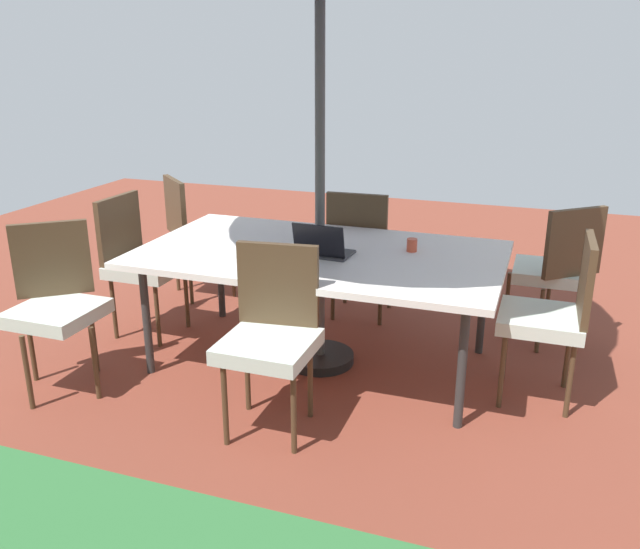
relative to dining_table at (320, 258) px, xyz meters
The scene contains 11 objects.
ground_plane 0.72m from the dining_table, ahead, with size 10.00×10.00×0.02m, color brown.
dining_table is the anchor object (origin of this frame).
chair_west 1.40m from the dining_table, behind, with size 0.47×0.46×0.98m.
chair_southeast 1.61m from the dining_table, 31.75° to the right, with size 0.59×0.59×0.98m.
chair_east 1.36m from the dining_table, ahead, with size 0.47×0.46×0.98m.
chair_southwest 1.62m from the dining_table, 149.22° to the right, with size 0.58×0.59×0.98m.
chair_south 0.85m from the dining_table, 91.92° to the right, with size 0.46×0.47×0.98m.
chair_northeast 1.58m from the dining_table, 30.39° to the left, with size 0.58×0.58×0.98m.
chair_north 0.81m from the dining_table, 90.59° to the left, with size 0.47×0.48×0.98m.
laptop 0.13m from the dining_table, 119.30° to the left, with size 0.33×0.26×0.21m.
cup 0.57m from the dining_table, 160.40° to the right, with size 0.06×0.06×0.08m, color #CC4C33.
Camera 1 is at (-1.30, 3.69, 1.95)m, focal length 37.28 mm.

